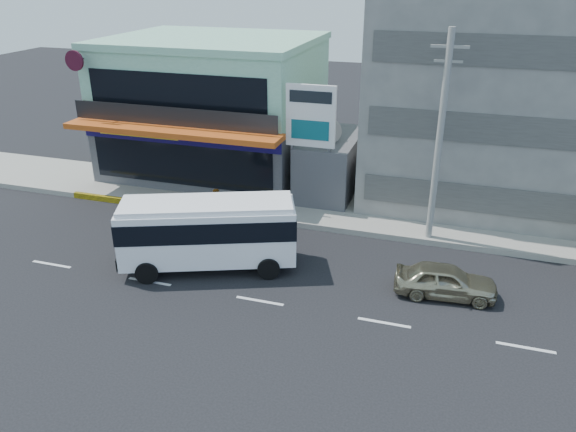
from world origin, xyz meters
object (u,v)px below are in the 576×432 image
object	(u,v)px
minibus	(208,229)
sedan	(446,281)
shop_building	(215,110)
billboard	(311,123)
satellite_dish	(328,140)
utility_pole_near	(439,140)
motorcycle_rider	(219,220)
concrete_building	(529,74)

from	to	relation	value
minibus	sedan	bearing A→B (deg)	4.07
shop_building	minibus	distance (m)	13.15
shop_building	billboard	world-z (taller)	shop_building
satellite_dish	utility_pole_near	bearing A→B (deg)	-30.96
sedan	shop_building	bearing A→B (deg)	48.22
shop_building	motorcycle_rider	xyz separation A→B (m)	(4.00, -8.90, -3.18)
satellite_dish	billboard	world-z (taller)	billboard
billboard	minibus	distance (m)	8.28
shop_building	minibus	size ratio (longest dim) A/B	1.57
sedan	utility_pole_near	bearing A→B (deg)	7.39
minibus	motorcycle_rider	distance (m)	3.41
billboard	concrete_building	bearing A→B (deg)	28.92
satellite_dish	motorcycle_rider	world-z (taller)	satellite_dish
billboard	sedan	bearing A→B (deg)	-40.97
concrete_building	billboard	xyz separation A→B (m)	(-10.50, -5.80, -2.07)
billboard	satellite_dish	bearing A→B (deg)	74.48
satellite_dish	utility_pole_near	xyz separation A→B (m)	(6.00, -3.60, 1.57)
utility_pole_near	minibus	xyz separation A→B (m)	(-9.07, -5.46, -3.26)
shop_building	motorcycle_rider	distance (m)	10.26
motorcycle_rider	billboard	bearing A→B (deg)	49.91
billboard	sedan	distance (m)	10.84
minibus	motorcycle_rider	size ratio (longest dim) A/B	3.19
utility_pole_near	minibus	world-z (taller)	utility_pole_near
concrete_building	satellite_dish	bearing A→B (deg)	-158.20
billboard	minibus	world-z (taller)	billboard
billboard	sedan	world-z (taller)	billboard
satellite_dish	billboard	bearing A→B (deg)	-105.52
motorcycle_rider	utility_pole_near	bearing A→B (deg)	13.26
billboard	shop_building	bearing A→B (deg)	147.68
billboard	utility_pole_near	xyz separation A→B (m)	(6.50, -1.80, 0.22)
utility_pole_near	satellite_dish	bearing A→B (deg)	149.04
shop_building	satellite_dish	world-z (taller)	shop_building
concrete_building	satellite_dish	size ratio (longest dim) A/B	10.67
concrete_building	satellite_dish	xyz separation A→B (m)	(-10.00, -4.00, -3.42)
shop_building	concrete_building	size ratio (longest dim) A/B	0.77
satellite_dish	minibus	xyz separation A→B (m)	(-3.07, -9.06, -1.69)
minibus	concrete_building	bearing A→B (deg)	44.98
utility_pole_near	sedan	bearing A→B (deg)	-77.73
concrete_building	motorcycle_rider	distance (m)	18.26
motorcycle_rider	shop_building	bearing A→B (deg)	114.20
shop_building	utility_pole_near	bearing A→B (deg)	-25.06
utility_pole_near	sedan	distance (m)	6.59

